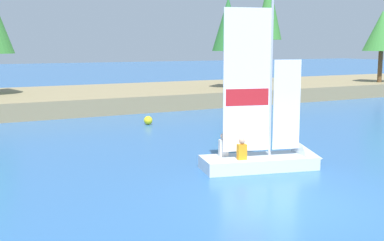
# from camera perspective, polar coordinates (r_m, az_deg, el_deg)

# --- Properties ---
(ground_plane) EXTENTS (200.00, 200.00, 0.00)m
(ground_plane) POSITION_cam_1_polar(r_m,az_deg,el_deg) (12.78, 10.98, -9.47)
(ground_plane) COLOR #2D609E
(shore_bank) EXTENTS (80.00, 10.16, 0.97)m
(shore_bank) POSITION_cam_1_polar(r_m,az_deg,el_deg) (32.85, -14.22, 2.31)
(shore_bank) COLOR #897A56
(shore_bank) RESTS_ON ground
(shoreline_tree_centre) EXTENTS (2.13, 2.13, 6.13)m
(shoreline_tree_centre) POSITION_cam_1_polar(r_m,az_deg,el_deg) (34.65, 4.09, 10.69)
(shoreline_tree_centre) COLOR brown
(shoreline_tree_centre) RESTS_ON shore_bank
(shoreline_tree_midright) EXTENTS (2.12, 2.12, 8.05)m
(shoreline_tree_midright) POSITION_cam_1_polar(r_m,az_deg,el_deg) (40.75, 8.66, 12.22)
(shoreline_tree_midright) COLOR brown
(shoreline_tree_midright) RESTS_ON shore_bank
(shoreline_tree_right) EXTENTS (2.86, 2.86, 5.60)m
(shoreline_tree_right) POSITION_cam_1_polar(r_m,az_deg,el_deg) (42.69, 20.70, 9.45)
(shoreline_tree_right) COLOR brown
(shoreline_tree_right) RESTS_ON shore_bank
(sailboat) EXTENTS (4.27, 2.22, 5.93)m
(sailboat) POSITION_cam_1_polar(r_m,az_deg,el_deg) (16.44, 9.58, -3.80)
(sailboat) COLOR silver
(sailboat) RESTS_ON ground
(channel_buoy) EXTENTS (0.43, 0.43, 0.43)m
(channel_buoy) POSITION_cam_1_polar(r_m,az_deg,el_deg) (25.04, -4.98, 0.02)
(channel_buoy) COLOR yellow
(channel_buoy) RESTS_ON ground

